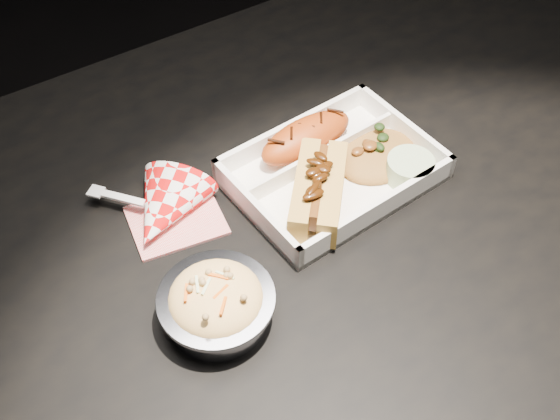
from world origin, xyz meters
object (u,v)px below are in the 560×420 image
object	(u,v)px
fried_pastry	(306,137)
napkin_fork	(164,210)
hotdog	(319,189)
foil_coleslaw_cup	(216,302)
dining_table	(308,240)
food_tray	(332,173)

from	to	relation	value
fried_pastry	napkin_fork	bearing A→B (deg)	-179.74
hotdog	napkin_fork	bearing A→B (deg)	104.68
foil_coleslaw_cup	napkin_fork	distance (m)	0.16
dining_table	fried_pastry	size ratio (longest dim) A/B	8.66
foil_coleslaw_cup	napkin_fork	world-z (taller)	napkin_fork
food_tray	fried_pastry	size ratio (longest dim) A/B	1.89
food_tray	hotdog	xyz separation A→B (m)	(-0.04, -0.03, 0.02)
foil_coleslaw_cup	dining_table	bearing A→B (deg)	26.50
fried_pastry	foil_coleslaw_cup	bearing A→B (deg)	-144.63
foil_coleslaw_cup	napkin_fork	bearing A→B (deg)	84.75
hotdog	food_tray	bearing A→B (deg)	-14.14
dining_table	food_tray	world-z (taller)	food_tray
dining_table	hotdog	world-z (taller)	hotdog
dining_table	hotdog	xyz separation A→B (m)	(-0.00, -0.02, 0.12)
foil_coleslaw_cup	food_tray	bearing A→B (deg)	24.42
hotdog	dining_table	bearing A→B (deg)	33.03
dining_table	fried_pastry	bearing A→B (deg)	60.74
dining_table	napkin_fork	world-z (taller)	napkin_fork
hotdog	napkin_fork	size ratio (longest dim) A/B	0.92
fried_pastry	dining_table	bearing A→B (deg)	-119.26
dining_table	fried_pastry	xyz separation A→B (m)	(0.04, 0.07, 0.12)
food_tray	napkin_fork	distance (m)	0.22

